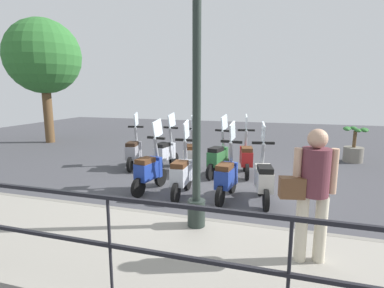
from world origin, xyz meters
name	(u,v)px	position (x,y,z in m)	size (l,w,h in m)	color
ground_plane	(210,185)	(0.00, 0.00, 0.00)	(28.00, 28.00, 0.00)	#424247
promenade_walkway	(156,252)	(-3.15, 0.00, 0.07)	(2.20, 20.00, 0.15)	gray
fence_railing	(109,228)	(-4.20, 0.00, 0.91)	(0.04, 16.03, 1.07)	black
lamp_post_near	(197,104)	(-2.40, -0.34, 1.97)	(0.26, 0.90, 4.12)	#232D28
pedestrian_with_bag	(312,186)	(-2.93, -1.86, 1.08)	(0.39, 0.64, 1.59)	beige
tree_large	(43,57)	(3.66, 7.69, 3.44)	(2.92, 2.92, 4.93)	brown
potted_palm	(354,147)	(3.44, -3.65, 0.45)	(1.06, 0.66, 1.05)	slate
scooter_near_0	(264,179)	(-0.77, -1.22, 0.48)	(1.22, 0.48, 1.54)	black
scooter_near_1	(227,176)	(-0.81, -0.52, 0.48)	(1.23, 0.44, 1.54)	black
scooter_near_2	(182,173)	(-0.88, 0.40, 0.48)	(1.23, 0.44, 1.54)	black
scooter_near_3	(150,170)	(-0.79, 1.15, 0.48)	(1.22, 0.48, 1.54)	black
scooter_far_0	(246,157)	(1.03, -0.69, 0.48)	(1.22, 0.48, 1.54)	black
scooter_far_1	(218,157)	(0.78, -0.02, 0.48)	(1.21, 0.51, 1.54)	black
scooter_far_2	(191,154)	(0.91, 0.74, 0.48)	(1.23, 0.45, 1.54)	black
scooter_far_3	(166,152)	(0.97, 1.48, 0.48)	(1.22, 0.48, 1.54)	black
scooter_far_4	(134,151)	(0.87, 2.39, 0.48)	(1.22, 0.49, 1.54)	black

